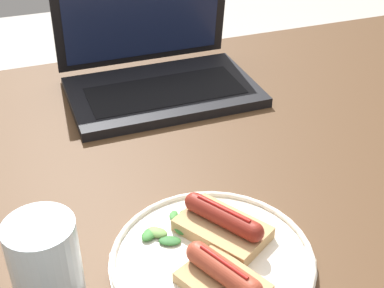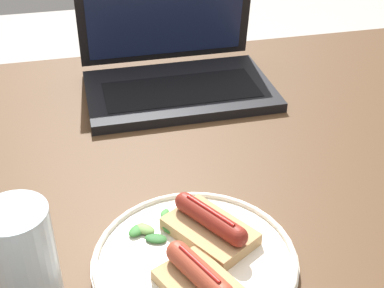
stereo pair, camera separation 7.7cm
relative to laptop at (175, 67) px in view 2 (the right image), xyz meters
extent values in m
cube|color=#4C331E|center=(0.05, -0.24, -0.06)|extent=(1.25, 0.86, 0.04)
cylinder|color=#4C331E|center=(0.58, 0.10, -0.44)|extent=(0.06, 0.06, 0.73)
cube|color=black|center=(0.00, -0.04, -0.03)|extent=(0.35, 0.22, 0.02)
cube|color=black|center=(0.00, -0.05, -0.02)|extent=(0.29, 0.12, 0.00)
cube|color=black|center=(0.00, 0.09, 0.08)|extent=(0.35, 0.03, 0.21)
cube|color=#192347|center=(0.00, 0.08, 0.08)|extent=(0.31, 0.03, 0.18)
cylinder|color=silver|center=(-0.08, -0.47, -0.04)|extent=(0.25, 0.25, 0.01)
torus|color=silver|center=(-0.08, -0.47, -0.03)|extent=(0.25, 0.25, 0.01)
cube|color=tan|center=(-0.08, -0.52, -0.02)|extent=(0.10, 0.11, 0.01)
cylinder|color=#9E3D28|center=(-0.08, -0.52, 0.00)|extent=(0.06, 0.08, 0.03)
sphere|color=#9E3D28|center=(-0.10, -0.48, 0.00)|extent=(0.03, 0.03, 0.03)
cylinder|color=red|center=(-0.08, -0.52, 0.01)|extent=(0.03, 0.06, 0.00)
cube|color=tan|center=(-0.05, -0.43, -0.02)|extent=(0.12, 0.13, 0.02)
cylinder|color=maroon|center=(-0.05, -0.43, 0.00)|extent=(0.07, 0.09, 0.02)
sphere|color=maroon|center=(-0.02, -0.47, 0.00)|extent=(0.02, 0.02, 0.02)
sphere|color=maroon|center=(-0.07, -0.40, 0.00)|extent=(0.02, 0.02, 0.02)
cylinder|color=red|center=(-0.05, -0.43, 0.01)|extent=(0.04, 0.07, 0.01)
ellipsoid|color=#387A33|center=(-0.09, -0.40, -0.03)|extent=(0.03, 0.03, 0.01)
ellipsoid|color=#387A33|center=(-0.14, -0.41, -0.03)|extent=(0.03, 0.03, 0.01)
ellipsoid|color=#387A33|center=(-0.10, -0.41, -0.03)|extent=(0.02, 0.03, 0.01)
ellipsoid|color=#387A33|center=(-0.10, -0.38, -0.03)|extent=(0.02, 0.02, 0.00)
ellipsoid|color=#709E4C|center=(-0.13, -0.41, -0.03)|extent=(0.03, 0.03, 0.01)
ellipsoid|color=#4C8E3D|center=(-0.08, -0.39, -0.03)|extent=(0.02, 0.02, 0.01)
ellipsoid|color=#2D662D|center=(-0.12, -0.43, -0.03)|extent=(0.03, 0.03, 0.01)
cylinder|color=silver|center=(-0.27, -0.49, 0.03)|extent=(0.07, 0.07, 0.14)
camera|label=1|loc=(-0.26, -0.90, 0.44)|focal=50.00mm
camera|label=2|loc=(-0.19, -0.92, 0.44)|focal=50.00mm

